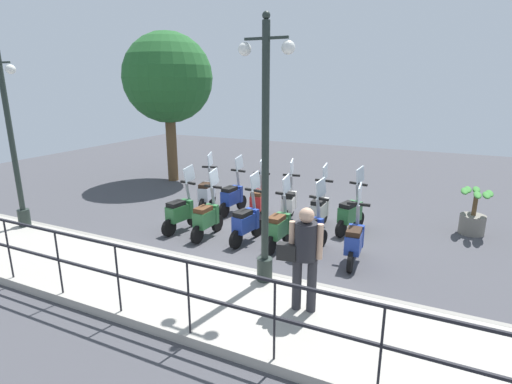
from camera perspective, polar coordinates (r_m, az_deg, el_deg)
name	(u,v)px	position (r m, az deg, el deg)	size (l,w,h in m)	color
ground_plane	(272,233)	(9.41, 2.23, -5.94)	(28.00, 28.00, 0.00)	#424247
promenade_walkway	(196,292)	(6.87, -8.58, -13.97)	(2.20, 20.00, 0.15)	#A39E93
fence_railing	(151,274)	(5.76, -14.83, -11.20)	(0.04, 16.03, 1.07)	black
lamp_post_near	(265,172)	(6.35, 1.33, 2.81)	(0.26, 0.90, 4.26)	#232D28
lamp_post_far	(13,151)	(10.53, -31.37, 5.03)	(0.26, 0.90, 4.05)	#232D28
pedestrian_with_bag	(304,252)	(5.82, 6.86, -8.47)	(0.36, 0.64, 1.59)	#28282D
tree_large	(168,79)	(14.38, -12.48, 15.54)	(3.03, 3.03, 5.08)	brown
potted_palm	(473,215)	(10.54, 28.63, -2.95)	(1.06, 0.66, 1.05)	slate
scooter_near_0	(354,240)	(7.98, 13.88, -6.70)	(1.23, 0.44, 1.54)	black
scooter_near_1	(310,231)	(8.26, 7.74, -5.59)	(1.20, 0.53, 1.54)	black
scooter_near_2	(279,227)	(8.45, 3.33, -4.97)	(1.23, 0.44, 1.54)	black
scooter_near_3	(247,222)	(8.74, -1.33, -4.25)	(1.23, 0.45, 1.54)	black
scooter_near_4	(207,217)	(9.09, -7.01, -3.58)	(1.23, 0.44, 1.54)	black
scooter_near_5	(181,212)	(9.56, -10.68, -2.77)	(1.23, 0.46, 1.54)	black
scooter_far_0	(351,213)	(9.57, 13.38, -2.91)	(1.20, 0.54, 1.54)	black
scooter_far_1	(320,209)	(9.69, 9.09, -2.46)	(1.23, 0.44, 1.54)	black
scooter_far_2	(289,202)	(10.14, 4.74, -1.49)	(1.22, 0.48, 1.54)	black
scooter_far_3	(259,200)	(10.29, 0.40, -1.18)	(1.23, 0.47, 1.54)	black
scooter_far_4	(233,196)	(10.68, -3.35, -0.59)	(1.23, 0.44, 1.54)	black
scooter_far_5	(207,192)	(11.16, -7.00, 0.01)	(1.22, 0.50, 1.54)	black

